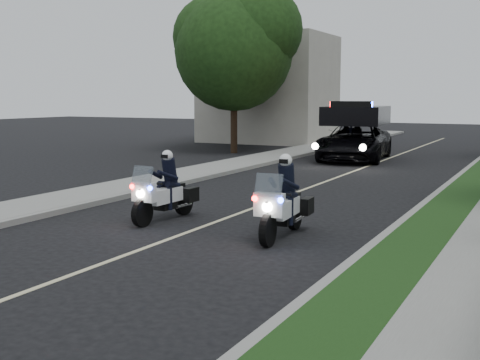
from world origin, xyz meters
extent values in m
plane|color=black|center=(0.00, 0.00, 0.00)|extent=(120.00, 120.00, 0.00)
cube|color=gray|center=(4.10, 10.00, 0.07)|extent=(0.20, 60.00, 0.15)
cube|color=#193814|center=(4.80, 10.00, 0.08)|extent=(1.20, 60.00, 0.16)
cube|color=gray|center=(-4.10, 10.00, 0.07)|extent=(0.20, 60.00, 0.15)
cube|color=gray|center=(-5.20, 10.00, 0.08)|extent=(2.00, 60.00, 0.16)
cube|color=#A8A396|center=(-10.00, 26.00, 3.50)|extent=(8.00, 6.00, 7.00)
cube|color=#BFB78C|center=(0.00, 10.00, 0.00)|extent=(0.12, 50.00, 0.01)
imported|color=black|center=(-1.29, 17.05, 0.00)|extent=(3.60, 6.50, 3.01)
imported|color=black|center=(-2.06, 18.94, 0.00)|extent=(0.74, 1.72, 0.88)
imported|color=black|center=(-2.06, 18.94, 0.00)|extent=(0.59, 0.41, 1.56)
camera|label=1|loc=(7.12, -10.87, 3.00)|focal=44.95mm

